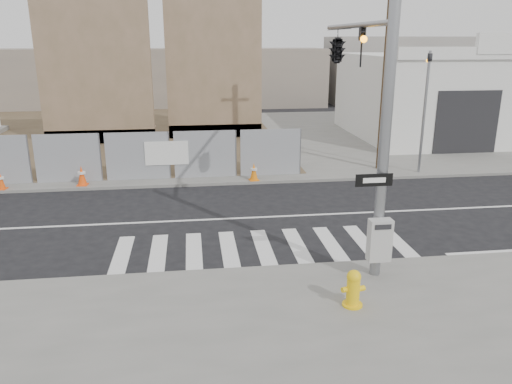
{
  "coord_description": "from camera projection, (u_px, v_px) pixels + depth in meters",
  "views": [
    {
      "loc": [
        -1.94,
        -15.71,
        5.77
      ],
      "look_at": [
        -0.1,
        -1.6,
        1.4
      ],
      "focal_mm": 35.0,
      "sensor_mm": 36.0,
      "label": 1
    }
  ],
  "objects": [
    {
      "name": "far_signal_pole",
      "position": [
        426.0,
        96.0,
        21.16
      ],
      "size": [
        0.16,
        0.2,
        5.6
      ],
      "color": "gray",
      "rests_on": "sidewalk_far"
    },
    {
      "name": "traffic_cone_d",
      "position": [
        254.0,
        172.0,
        20.76
      ],
      "size": [
        0.43,
        0.43,
        0.75
      ],
      "rotation": [
        0.0,
        0.0,
        0.12
      ],
      "color": "orange",
      "rests_on": "sidewalk_far"
    },
    {
      "name": "fire_hydrant",
      "position": [
        353.0,
        288.0,
        10.93
      ],
      "size": [
        0.56,
        0.56,
        0.85
      ],
      "rotation": [
        0.0,
        0.0,
        0.28
      ],
      "color": "yellow",
      "rests_on": "sidewalk_near"
    },
    {
      "name": "concrete_wall_right",
      "position": [
        214.0,
        82.0,
        29.13
      ],
      "size": [
        5.5,
        1.3,
        8.0
      ],
      "color": "brown",
      "rests_on": "sidewalk_far"
    },
    {
      "name": "ground",
      "position": [
        253.0,
        218.0,
        16.83
      ],
      "size": [
        100.0,
        100.0,
        0.0
      ],
      "primitive_type": "plane",
      "color": "black",
      "rests_on": "ground"
    },
    {
      "name": "sidewalk_far",
      "position": [
        224.0,
        138.0,
        30.08
      ],
      "size": [
        50.0,
        20.0,
        0.12
      ],
      "primitive_type": "cube",
      "color": "slate",
      "rests_on": "ground"
    },
    {
      "name": "signal_pole",
      "position": [
        351.0,
        76.0,
        13.8
      ],
      "size": [
        0.96,
        5.87,
        7.0
      ],
      "color": "gray",
      "rests_on": "sidewalk_near"
    },
    {
      "name": "utility_pole_right",
      "position": [
        387.0,
        53.0,
        21.32
      ],
      "size": [
        1.6,
        0.28,
        10.0
      ],
      "color": "#493822",
      "rests_on": "sidewalk_far"
    },
    {
      "name": "traffic_cone_c",
      "position": [
        82.0,
        176.0,
        20.05
      ],
      "size": [
        0.43,
        0.43,
        0.8
      ],
      "rotation": [
        0.0,
        0.0,
        -0.05
      ],
      "color": "#FF4C0D",
      "rests_on": "sidewalk_far"
    },
    {
      "name": "traffic_cone_b",
      "position": [
        1.0,
        181.0,
        19.52
      ],
      "size": [
        0.42,
        0.42,
        0.71
      ],
      "rotation": [
        0.0,
        0.0,
        -0.16
      ],
      "color": "#EE4D0C",
      "rests_on": "sidewalk_far"
    },
    {
      "name": "auto_shop",
      "position": [
        456.0,
        95.0,
        30.11
      ],
      "size": [
        12.0,
        10.2,
        5.95
      ],
      "color": "silver",
      "rests_on": "sidewalk_far"
    },
    {
      "name": "concrete_wall_left",
      "position": [
        97.0,
        85.0,
        27.37
      ],
      "size": [
        6.0,
        1.3,
        8.0
      ],
      "color": "brown",
      "rests_on": "sidewalk_far"
    }
  ]
}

